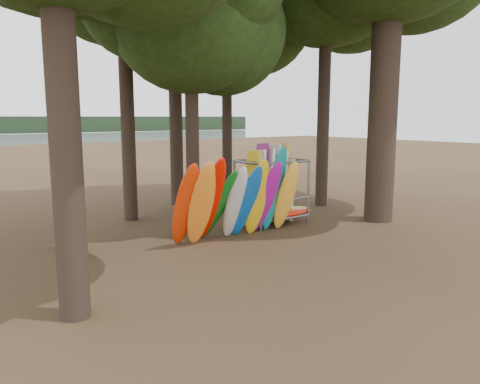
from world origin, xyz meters
TOP-DOWN VIEW (x-y plane):
  - ground at (0.00, 0.00)m, footprint 120.00×120.00m
  - oak_5 at (-1.32, 3.15)m, footprint 6.23×6.23m
  - kayak_row at (-0.96, 1.05)m, footprint 4.45×2.03m
  - storage_rack at (1.31, 2.20)m, footprint 3.22×1.59m

SIDE VIEW (x-z plane):
  - ground at x=0.00m, z-range 0.00..0.00m
  - storage_rack at x=1.31m, z-range -0.37..2.50m
  - kayak_row at x=-0.96m, z-range -0.26..2.76m
  - oak_5 at x=-1.32m, z-range 2.22..12.12m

